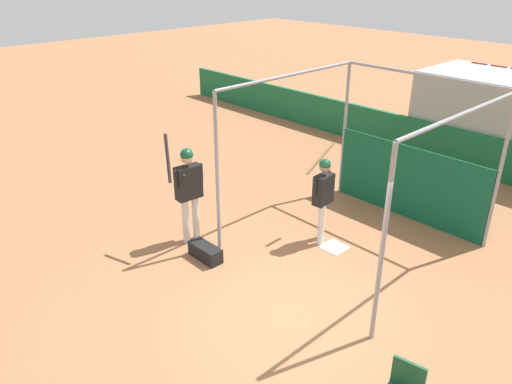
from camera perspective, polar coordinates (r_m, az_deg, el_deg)
ground_plane at (r=8.03m, az=4.24°, el=-13.76°), size 60.00×60.00×0.00m
outfield_wall at (r=13.63m, az=26.25°, el=3.21°), size 24.00×0.12×1.07m
batting_cage at (r=10.19m, az=15.57°, el=2.80°), size 3.55×3.78×3.06m
home_plate at (r=9.75m, az=8.93°, el=-6.25°), size 0.44×0.44×0.02m
player_batter at (r=9.46m, az=7.67°, el=-0.10°), size 0.50×0.83×1.86m
player_waiting at (r=9.41m, az=-7.76°, el=0.75°), size 0.51×0.84×2.20m
equipment_bag at (r=9.28m, az=-5.79°, el=-6.83°), size 0.70×0.28×0.28m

